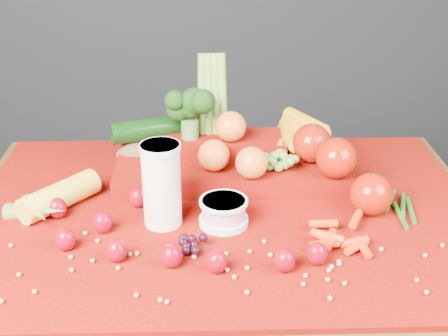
{
  "coord_description": "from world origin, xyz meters",
  "views": [
    {
      "loc": [
        -0.03,
        -1.13,
        1.41
      ],
      "look_at": [
        0.0,
        0.02,
        0.85
      ],
      "focal_mm": 50.0,
      "sensor_mm": 36.0,
      "label": 1
    }
  ],
  "objects_px": {
    "milk_glass": "(162,182)",
    "produce_mound": "(246,154)",
    "table": "(224,253)",
    "yogurt_bowl": "(224,211)"
  },
  "relations": [
    {
      "from": "milk_glass",
      "to": "produce_mound",
      "type": "height_order",
      "value": "produce_mound"
    },
    {
      "from": "table",
      "to": "produce_mound",
      "type": "height_order",
      "value": "produce_mound"
    },
    {
      "from": "produce_mound",
      "to": "yogurt_bowl",
      "type": "bearing_deg",
      "value": -105.28
    },
    {
      "from": "milk_glass",
      "to": "produce_mound",
      "type": "xyz_separation_m",
      "value": [
        0.18,
        0.2,
        -0.03
      ]
    },
    {
      "from": "produce_mound",
      "to": "table",
      "type": "bearing_deg",
      "value": -109.47
    },
    {
      "from": "milk_glass",
      "to": "yogurt_bowl",
      "type": "relative_size",
      "value": 1.74
    },
    {
      "from": "table",
      "to": "produce_mound",
      "type": "xyz_separation_m",
      "value": [
        0.05,
        0.15,
        0.17
      ]
    },
    {
      "from": "table",
      "to": "milk_glass",
      "type": "distance_m",
      "value": 0.24
    },
    {
      "from": "produce_mound",
      "to": "milk_glass",
      "type": "bearing_deg",
      "value": -131.95
    },
    {
      "from": "table",
      "to": "milk_glass",
      "type": "xyz_separation_m",
      "value": [
        -0.12,
        -0.05,
        0.2
      ]
    }
  ]
}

